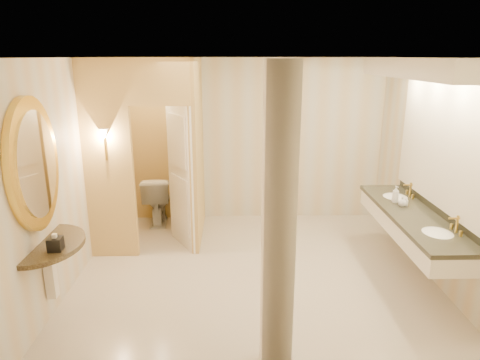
# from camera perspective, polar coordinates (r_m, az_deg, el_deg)

# --- Properties ---
(floor) EXTENTS (4.50, 4.50, 0.00)m
(floor) POSITION_cam_1_polar(r_m,az_deg,el_deg) (5.77, 1.79, -11.92)
(floor) COLOR beige
(floor) RESTS_ON ground
(ceiling) EXTENTS (4.50, 4.50, 0.00)m
(ceiling) POSITION_cam_1_polar(r_m,az_deg,el_deg) (5.09, 2.06, 16.01)
(ceiling) COLOR white
(ceiling) RESTS_ON wall_back
(wall_back) EXTENTS (4.50, 0.02, 2.70)m
(wall_back) POSITION_cam_1_polar(r_m,az_deg,el_deg) (7.21, 1.05, 5.27)
(wall_back) COLOR beige
(wall_back) RESTS_ON floor
(wall_front) EXTENTS (4.50, 0.02, 2.70)m
(wall_front) POSITION_cam_1_polar(r_m,az_deg,el_deg) (3.38, 3.77, -7.67)
(wall_front) COLOR beige
(wall_front) RESTS_ON floor
(wall_left) EXTENTS (0.02, 4.00, 2.70)m
(wall_left) POSITION_cam_1_polar(r_m,az_deg,el_deg) (5.61, -21.69, 0.94)
(wall_left) COLOR beige
(wall_left) RESTS_ON floor
(wall_right) EXTENTS (0.02, 4.00, 2.70)m
(wall_right) POSITION_cam_1_polar(r_m,az_deg,el_deg) (5.84, 24.54, 1.18)
(wall_right) COLOR beige
(wall_right) RESTS_ON floor
(toilet_closet) EXTENTS (1.50, 1.55, 2.70)m
(toilet_closet) POSITION_cam_1_polar(r_m,az_deg,el_deg) (6.25, -8.98, 3.69)
(toilet_closet) COLOR #DCC273
(toilet_closet) RESTS_ON floor
(wall_sconce) EXTENTS (0.14, 0.14, 0.42)m
(wall_sconce) POSITION_cam_1_polar(r_m,az_deg,el_deg) (5.83, -17.64, 5.72)
(wall_sconce) COLOR #B6923A
(wall_sconce) RESTS_ON toilet_closet
(vanity) EXTENTS (0.75, 2.49, 2.09)m
(vanity) POSITION_cam_1_polar(r_m,az_deg,el_deg) (5.47, 23.29, 3.40)
(vanity) COLOR white
(vanity) RESTS_ON floor
(console_shelf) EXTENTS (1.02, 1.02, 1.96)m
(console_shelf) POSITION_cam_1_polar(r_m,az_deg,el_deg) (4.71, -25.35, -2.34)
(console_shelf) COLOR black
(console_shelf) RESTS_ON floor
(pillar) EXTENTS (0.26, 0.26, 2.70)m
(pillar) POSITION_cam_1_polar(r_m,az_deg,el_deg) (3.57, 5.13, -6.34)
(pillar) COLOR white
(pillar) RESTS_ON floor
(tissue_box) EXTENTS (0.14, 0.14, 0.13)m
(tissue_box) POSITION_cam_1_polar(r_m,az_deg,el_deg) (4.61, -23.39, -7.84)
(tissue_box) COLOR black
(tissue_box) RESTS_ON console_shelf
(toilet) EXTENTS (0.52, 0.83, 0.82)m
(toilet) POSITION_cam_1_polar(r_m,az_deg,el_deg) (7.31, -10.98, -2.51)
(toilet) COLOR white
(toilet) RESTS_ON floor
(soap_bottle_a) EXTENTS (0.06, 0.07, 0.12)m
(soap_bottle_a) POSITION_cam_1_polar(r_m,az_deg,el_deg) (5.85, 21.22, -2.67)
(soap_bottle_a) COLOR beige
(soap_bottle_a) RESTS_ON vanity
(soap_bottle_b) EXTENTS (0.13, 0.13, 0.13)m
(soap_bottle_b) POSITION_cam_1_polar(r_m,az_deg,el_deg) (5.82, 20.82, -2.67)
(soap_bottle_b) COLOR silver
(soap_bottle_b) RESTS_ON vanity
(soap_bottle_c) EXTENTS (0.11, 0.11, 0.22)m
(soap_bottle_c) POSITION_cam_1_polar(r_m,az_deg,el_deg) (5.92, 20.03, -1.80)
(soap_bottle_c) COLOR #C6B28C
(soap_bottle_c) RESTS_ON vanity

